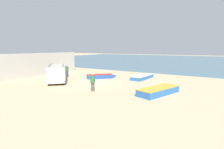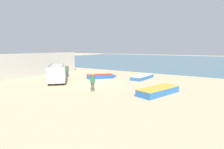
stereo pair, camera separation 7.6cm
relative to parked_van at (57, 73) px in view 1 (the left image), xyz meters
name	(u,v)px [view 1 (the left image)]	position (x,y,z in m)	size (l,w,h in m)	color
ground_plane	(95,83)	(4.37, 1.96, -1.16)	(200.00, 200.00, 0.00)	tan
sea_water	(179,60)	(4.37, 53.96, -1.16)	(120.00, 80.00, 0.01)	#477084
harbor_wall	(43,64)	(-6.68, 2.96, 0.59)	(0.50, 13.73, 3.50)	#BCB7AD
parked_van	(57,73)	(0.00, 0.00, 0.00)	(4.80, 4.82, 2.24)	beige
fishing_rowboat_0	(160,90)	(12.65, 1.13, -0.85)	(3.01, 5.62, 0.63)	#2D66AD
fishing_rowboat_1	(101,76)	(2.95, 5.31, -0.88)	(3.67, 3.81, 0.56)	#234CA3
fishing_rowboat_2	(143,77)	(8.19, 8.09, -0.91)	(1.84, 5.40, 0.50)	#2D66AD
fisherman_0	(93,81)	(6.70, -1.42, -0.09)	(0.47, 0.47, 1.79)	#5B564C
fisherman_1	(67,70)	(-2.22, 3.80, -0.14)	(0.45, 0.45, 1.71)	navy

